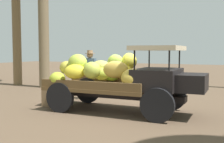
{
  "coord_description": "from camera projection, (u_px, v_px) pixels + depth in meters",
  "views": [
    {
      "loc": [
        3.16,
        -7.41,
        1.72
      ],
      "look_at": [
        -0.37,
        -0.27,
        1.14
      ],
      "focal_mm": 44.61,
      "sensor_mm": 36.0,
      "label": 1
    }
  ],
  "objects": [
    {
      "name": "farmer",
      "position": [
        90.0,
        71.0,
        9.92
      ],
      "size": [
        0.52,
        0.49,
        1.76
      ],
      "rotation": [
        0.0,
        0.0,
        -1.36
      ],
      "color": "#8E6E4E",
      "rests_on": "ground"
    },
    {
      "name": "truck",
      "position": [
        125.0,
        79.0,
        7.8
      ],
      "size": [
        4.52,
        2.05,
        1.86
      ],
      "rotation": [
        0.0,
        0.0,
        0.04
      ],
      "color": "black",
      "rests_on": "ground"
    },
    {
      "name": "wooden_crate",
      "position": [
        51.0,
        97.0,
        8.85
      ],
      "size": [
        0.49,
        0.54,
        0.51
      ],
      "primitive_type": "cube",
      "rotation": [
        0.0,
        0.0,
        1.8
      ],
      "color": "olive",
      "rests_on": "ground"
    },
    {
      "name": "ground_plane",
      "position": [
        127.0,
        110.0,
        8.14
      ],
      "size": [
        60.0,
        60.0,
        0.0
      ],
      "primitive_type": "plane",
      "color": "brown"
    }
  ]
}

